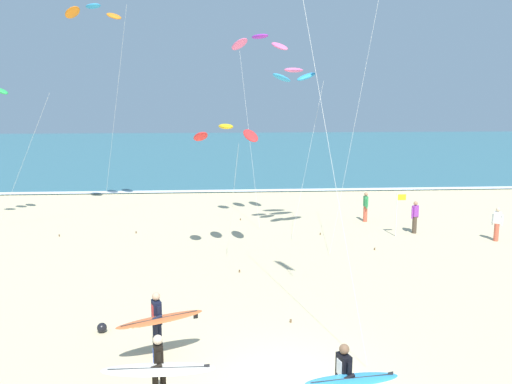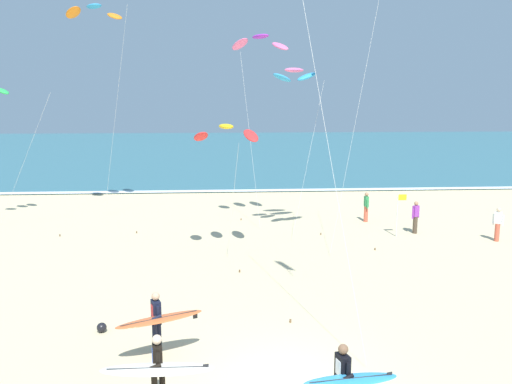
% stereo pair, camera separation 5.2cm
% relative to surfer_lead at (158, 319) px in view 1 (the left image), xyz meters
% --- Properties ---
extents(ground_plane, '(160.00, 160.00, 0.00)m').
position_rel_surfer_lead_xyz_m(ground_plane, '(2.96, -1.41, -1.04)').
color(ground_plane, beige).
extents(ocean_water, '(160.00, 60.00, 0.08)m').
position_rel_surfer_lead_xyz_m(ocean_water, '(2.96, 53.70, -1.00)').
color(ocean_water, '#336B7A').
rests_on(ocean_water, ground).
extents(shoreline_foam, '(160.00, 0.82, 0.01)m').
position_rel_surfer_lead_xyz_m(shoreline_foam, '(2.96, 24.00, -0.96)').
color(shoreline_foam, white).
rests_on(shoreline_foam, ocean_water).
extents(surfer_lead, '(2.25, 1.22, 1.71)m').
position_rel_surfer_lead_xyz_m(surfer_lead, '(0.00, 0.00, 0.00)').
color(surfer_lead, black).
rests_on(surfer_lead, ground).
extents(surfer_trailing, '(2.39, 1.10, 1.71)m').
position_rel_surfer_lead_xyz_m(surfer_trailing, '(0.29, -2.52, 0.01)').
color(surfer_trailing, black).
rests_on(surfer_trailing, ground).
extents(surfer_third, '(2.15, 1.14, 1.71)m').
position_rel_surfer_lead_xyz_m(surfer_third, '(4.11, -3.17, -0.00)').
color(surfer_third, black).
rests_on(surfer_third, ground).
extents(kite_arc_violet_mid, '(3.01, 3.26, 9.49)m').
position_rel_surfer_lead_xyz_m(kite_arc_violet_mid, '(3.57, 13.20, 8.07)').
color(kite_arc_violet_mid, pink).
rests_on(kite_arc_violet_mid, ground).
extents(kite_arc_rose_far, '(2.58, 2.33, 7.84)m').
position_rel_surfer_lead_xyz_m(kite_arc_rose_far, '(4.89, 10.90, 6.48)').
color(kite_arc_rose_far, '#2D99DB').
rests_on(kite_arc_rose_far, ground).
extents(kite_arc_cobalt_high, '(3.97, 5.28, 11.34)m').
position_rel_surfer_lead_xyz_m(kite_arc_cobalt_high, '(-4.88, 16.74, 9.90)').
color(kite_arc_cobalt_high, orange).
rests_on(kite_arc_cobalt_high, ground).
extents(kite_arc_golden_close, '(2.80, 2.97, 5.53)m').
position_rel_surfer_lead_xyz_m(kite_arc_golden_close, '(1.86, 8.64, 4.12)').
color(kite_arc_golden_close, red).
rests_on(kite_arc_golden_close, ground).
extents(bystander_white_top, '(0.40, 0.35, 1.59)m').
position_rel_surfer_lead_xyz_m(bystander_white_top, '(14.34, 10.29, -0.23)').
color(bystander_white_top, '#D8593F').
rests_on(bystander_white_top, ground).
extents(bystander_green_top, '(0.22, 0.50, 1.59)m').
position_rel_surfer_lead_xyz_m(bystander_green_top, '(9.32, 14.51, -0.23)').
color(bystander_green_top, '#D8593F').
rests_on(bystander_green_top, ground).
extents(bystander_purple_top, '(0.44, 0.32, 1.59)m').
position_rel_surfer_lead_xyz_m(bystander_purple_top, '(11.07, 11.95, -0.23)').
color(bystander_purple_top, '#4C3D2D').
rests_on(bystander_purple_top, ground).
extents(lifeguard_flag, '(0.45, 0.05, 2.10)m').
position_rel_surfer_lead_xyz_m(lifeguard_flag, '(10.03, 11.43, 0.22)').
color(lifeguard_flag, silver).
rests_on(lifeguard_flag, ground).
extents(beach_ball, '(0.28, 0.28, 0.28)m').
position_rel_surfer_lead_xyz_m(beach_ball, '(-1.80, 1.61, -0.90)').
color(beach_ball, black).
rests_on(beach_ball, ground).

